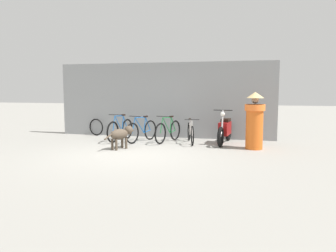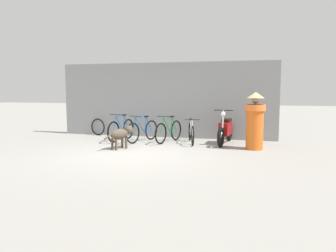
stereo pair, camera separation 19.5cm
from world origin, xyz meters
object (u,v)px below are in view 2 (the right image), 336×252
motorcycle (225,130)px  spare_tire_left (98,127)px  bicycle_2 (169,131)px  bicycle_1 (142,131)px  bicycle_3 (191,133)px  bicycle_0 (121,130)px  person_in_robes (255,120)px  stray_dog (121,134)px

motorcycle → spare_tire_left: 4.90m
bicycle_2 → motorcycle: motorcycle is taller
bicycle_1 → spare_tire_left: size_ratio=2.55×
bicycle_3 → bicycle_0: bearing=-102.6°
person_in_robes → bicycle_0: bearing=-7.7°
bicycle_1 → bicycle_3: bearing=113.4°
bicycle_1 → stray_dog: size_ratio=1.55×
bicycle_0 → bicycle_1: 0.76m
motorcycle → person_in_robes: 1.24m
bicycle_2 → stray_dog: size_ratio=1.55×
bicycle_1 → stray_dog: 1.40m
bicycle_2 → spare_tire_left: 3.13m
bicycle_3 → stray_dog: (-1.78, -1.54, 0.10)m
stray_dog → spare_tire_left: size_ratio=1.64×
bicycle_2 → motorcycle: 1.84m
bicycle_2 → bicycle_3: bicycle_2 is taller
person_in_robes → bicycle_2: bearing=-14.2°
bicycle_2 → person_in_robes: 2.84m
spare_tire_left → bicycle_0: bearing=-36.0°
motorcycle → stray_dog: bearing=-53.3°
bicycle_2 → bicycle_3: 0.75m
spare_tire_left → stray_dog: bearing=-50.7°
bicycle_0 → bicycle_2: 1.64m
bicycle_2 → person_in_robes: person_in_robes is taller
bicycle_3 → person_in_robes: (1.98, -0.66, 0.50)m
bicycle_3 → person_in_robes: bearing=56.0°
person_in_robes → spare_tire_left: bearing=-15.7°
bicycle_1 → spare_tire_left: (-2.13, 1.02, -0.04)m
bicycle_1 → bicycle_3: size_ratio=0.99×
bicycle_0 → motorcycle: 3.47m
bicycle_2 → person_in_robes: bearing=92.4°
stray_dog → bicycle_2: bearing=-8.1°
person_in_robes → spare_tire_left: size_ratio=2.61×
bicycle_3 → spare_tire_left: (-3.75, 0.87, -0.02)m
motorcycle → spare_tire_left: size_ratio=3.07×
bicycle_1 → person_in_robes: 3.67m
motorcycle → bicycle_3: bearing=-77.9°
bicycle_2 → spare_tire_left: bearing=-90.6°
spare_tire_left → motorcycle: bearing=-9.1°
stray_dog → person_in_robes: 3.88m
bicycle_3 → motorcycle: bearing=79.6°
bicycle_2 → stray_dog: 1.85m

